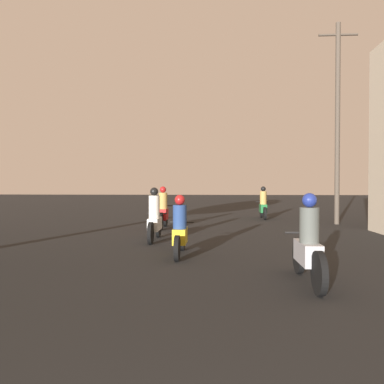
# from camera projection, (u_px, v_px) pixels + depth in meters

# --- Properties ---
(motorcycle_silver) EXTENTS (0.60, 2.08, 1.53)m
(motorcycle_silver) POSITION_uv_depth(u_px,v_px,m) (308.00, 247.00, 6.30)
(motorcycle_silver) COLOR black
(motorcycle_silver) RESTS_ON ground_plane
(motorcycle_yellow) EXTENTS (0.60, 1.92, 1.43)m
(motorcycle_yellow) POSITION_uv_depth(u_px,v_px,m) (180.00, 231.00, 8.78)
(motorcycle_yellow) COLOR black
(motorcycle_yellow) RESTS_ON ground_plane
(motorcycle_white) EXTENTS (0.60, 2.03, 1.58)m
(motorcycle_white) POSITION_uv_depth(u_px,v_px,m) (155.00, 220.00, 11.09)
(motorcycle_white) COLOR black
(motorcycle_white) RESTS_ON ground_plane
(motorcycle_red) EXTENTS (0.60, 1.92, 1.60)m
(motorcycle_red) POSITION_uv_depth(u_px,v_px,m) (163.00, 211.00, 14.22)
(motorcycle_red) COLOR black
(motorcycle_red) RESTS_ON ground_plane
(motorcycle_green) EXTENTS (0.60, 1.94, 1.58)m
(motorcycle_green) POSITION_uv_depth(u_px,v_px,m) (263.00, 206.00, 18.24)
(motorcycle_green) COLOR black
(motorcycle_green) RESTS_ON ground_plane
(utility_pole_far) EXTENTS (1.60, 0.20, 8.41)m
(utility_pole_far) POSITION_uv_depth(u_px,v_px,m) (337.00, 120.00, 15.62)
(utility_pole_far) COLOR #4C4238
(utility_pole_far) RESTS_ON ground_plane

